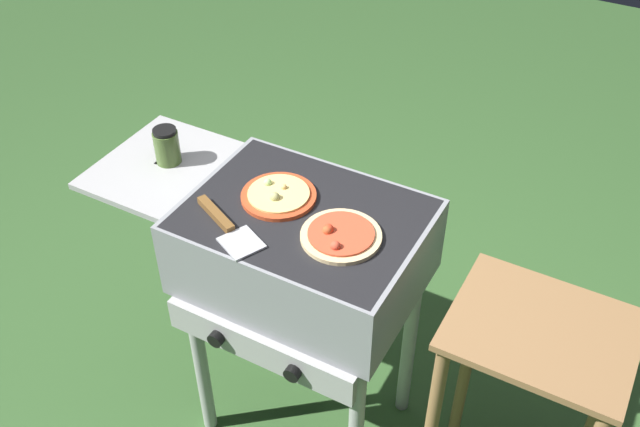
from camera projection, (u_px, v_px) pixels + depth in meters
The scene contains 7 objects.
ground_plane at pixel (307, 414), 2.49m from camera, with size 8.00×8.00×0.00m, color #38602D.
grill at pixel (299, 253), 2.01m from camera, with size 0.96×0.53×0.90m.
pizza_cheese at pixel (278, 195), 1.96m from camera, with size 0.21×0.21×0.04m.
pizza_pepperoni at pixel (340, 235), 1.83m from camera, with size 0.21×0.21×0.04m.
sauce_jar at pixel (167, 146), 2.06m from camera, with size 0.07×0.07×0.11m.
spatula at pixel (226, 226), 1.87m from camera, with size 0.26×0.16×0.02m.
prep_table at pixel (525, 389), 1.88m from camera, with size 0.44×0.36×0.81m.
Camera 1 is at (0.75, -1.27, 2.13)m, focal length 40.64 mm.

